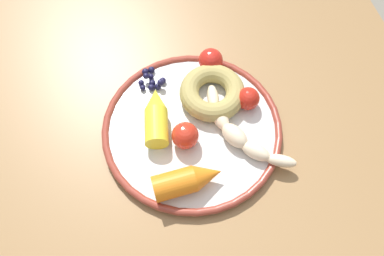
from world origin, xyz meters
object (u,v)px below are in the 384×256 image
blueberry_pile (152,80)px  banana (239,133)px  tomato_far (186,137)px  tomato_near (248,99)px  carrot_orange (188,180)px  carrot_yellow (156,116)px  donut (212,92)px  plate (192,129)px  dining_table (178,166)px  tomato_mid (211,60)px

blueberry_pile → banana: bearing=39.4°
tomato_far → tomato_near: bearing=110.9°
carrot_orange → tomato_near: size_ratio=2.76×
blueberry_pile → tomato_far: size_ratio=1.12×
banana → tomato_far: (-0.01, -0.09, 0.01)m
carrot_yellow → donut: bearing=102.7°
tomato_far → plate: bearing=145.7°
carrot_yellow → donut: 0.10m
carrot_orange → plate: bearing=162.1°
carrot_yellow → dining_table: bearing=24.3°
dining_table → tomato_far: bearing=79.4°
carrot_yellow → tomato_far: 0.06m
tomato_mid → banana: bearing=2.8°
banana → carrot_orange: (0.06, -0.10, 0.01)m
carrot_orange → tomato_far: (-0.07, 0.01, 0.00)m
blueberry_pile → tomato_mid: (-0.01, 0.11, 0.01)m
blueberry_pile → tomato_far: tomato_far is taller
plate → tomato_far: size_ratio=6.86×
donut → blueberry_pile: bearing=-121.3°
donut → tomato_mid: 0.06m
donut → tomato_near: (0.03, 0.05, 0.00)m
carrot_yellow → tomato_far: (0.05, 0.04, 0.00)m
plate → tomato_far: tomato_far is taller
tomato_near → tomato_mid: bearing=-156.4°
dining_table → carrot_orange: bearing=1.1°
carrot_orange → tomato_near: carrot_orange is taller
tomato_far → banana: bearing=83.9°
tomato_mid → tomato_far: (0.14, -0.08, 0.00)m
dining_table → tomato_mid: 0.20m
banana → donut: 0.09m
plate → tomato_far: 0.04m
banana → tomato_mid: size_ratio=4.30×
plate → tomato_near: (-0.02, 0.10, 0.02)m
plate → carrot_orange: bearing=-17.9°
carrot_orange → carrot_yellow: (-0.12, -0.02, -0.00)m
carrot_orange → donut: carrot_orange is taller
tomato_mid → dining_table: bearing=-35.4°
dining_table → tomato_mid: (-0.13, 0.09, 0.11)m
banana → carrot_orange: bearing=-58.4°
plate → banana: (0.03, 0.07, 0.02)m
blueberry_pile → tomato_near: (0.08, 0.15, 0.01)m
dining_table → carrot_yellow: size_ratio=9.92×
banana → donut: bearing=-165.6°
banana → tomato_near: 0.06m
carrot_orange → tomato_near: (-0.12, 0.13, -0.00)m
banana → tomato_far: bearing=-96.1°
plate → blueberry_pile: bearing=-156.8°
carrot_yellow → blueberry_pile: size_ratio=2.20×
plate → tomato_near: tomato_near is taller
plate → blueberry_pile: size_ratio=6.10×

